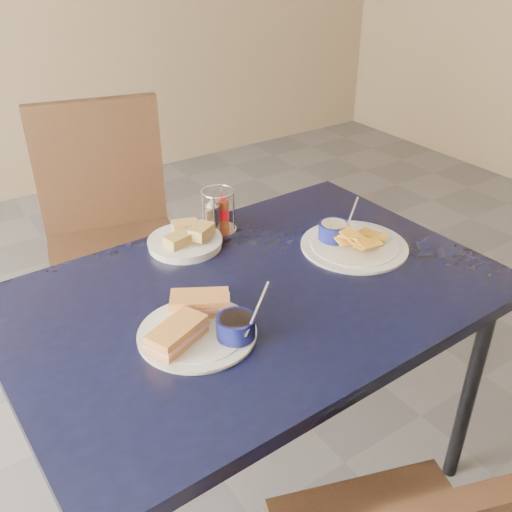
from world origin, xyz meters
TOP-DOWN VIEW (x-y plane):
  - ground at (0.00, 0.00)m, footprint 6.00×6.00m
  - dining_table at (0.09, -0.20)m, footprint 1.29×0.88m
  - chair_far at (0.01, 0.72)m, footprint 0.58×0.57m
  - sandwich_plate at (-0.12, -0.28)m, footprint 0.30×0.28m
  - plantain_plate at (0.45, -0.16)m, footprint 0.31×0.31m
  - bread_basket at (0.05, 0.10)m, footprint 0.21×0.21m
  - condiment_caddy at (0.17, 0.14)m, footprint 0.11×0.11m

SIDE VIEW (x-z plane):
  - ground at x=0.00m, z-range 0.00..0.00m
  - chair_far at x=0.01m, z-range 0.07..1.09m
  - dining_table at x=0.09m, z-range 0.31..1.06m
  - plantain_plate at x=0.45m, z-range 0.71..0.83m
  - bread_basket at x=0.05m, z-range 0.74..0.80m
  - sandwich_plate at x=-0.12m, z-range 0.71..0.83m
  - condiment_caddy at x=0.17m, z-range 0.74..0.87m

